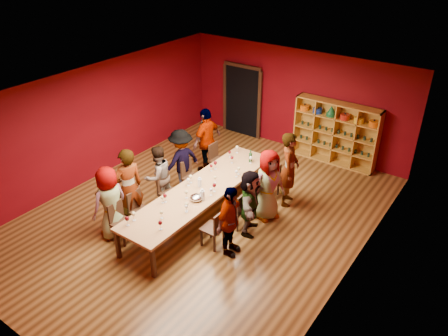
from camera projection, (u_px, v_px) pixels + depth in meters
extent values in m
cube|color=#553416|center=(203.00, 216.00, 10.31)|extent=(7.10, 9.10, 0.02)
cube|color=#5A040C|center=(296.00, 100.00, 12.78)|extent=(7.10, 0.02, 3.00)
cube|color=#5A040C|center=(11.00, 278.00, 6.36)|extent=(7.10, 0.02, 3.00)
cube|color=#5A040C|center=(95.00, 123.00, 11.34)|extent=(0.02, 9.10, 3.00)
cube|color=#5A040C|center=(356.00, 213.00, 7.80)|extent=(0.02, 9.10, 3.00)
cube|color=white|center=(199.00, 94.00, 8.83)|extent=(7.10, 9.10, 0.02)
cube|color=#A37243|center=(202.00, 189.00, 9.95)|extent=(1.10, 4.50, 0.06)
cube|color=black|center=(118.00, 244.00, 8.84)|extent=(0.08, 0.08, 0.69)
cube|color=black|center=(237.00, 161.00, 11.93)|extent=(0.08, 0.08, 0.69)
cube|color=black|center=(153.00, 263.00, 8.34)|extent=(0.08, 0.08, 0.69)
cube|color=black|center=(268.00, 171.00, 11.43)|extent=(0.08, 0.08, 0.69)
cube|color=black|center=(243.00, 101.00, 13.83)|extent=(1.20, 0.14, 2.20)
cube|color=black|center=(242.00, 66.00, 13.22)|extent=(1.32, 0.06, 0.10)
cube|color=black|center=(225.00, 98.00, 14.11)|extent=(0.10, 0.06, 2.20)
cube|color=black|center=(259.00, 106.00, 13.45)|extent=(0.10, 0.06, 2.20)
cube|color=#B78129|center=(297.00, 123.00, 12.80)|extent=(0.04, 0.40, 1.80)
cube|color=#B78129|center=(377.00, 144.00, 11.61)|extent=(0.04, 0.40, 1.80)
cube|color=#B78129|center=(339.00, 103.00, 11.77)|extent=(2.40, 0.40, 0.04)
cube|color=#B78129|center=(332.00, 161.00, 12.63)|extent=(2.40, 0.40, 0.04)
cube|color=#B78129|center=(338.00, 131.00, 12.34)|extent=(2.40, 0.02, 1.80)
cube|color=#B78129|center=(333.00, 148.00, 12.42)|extent=(2.36, 0.38, 0.03)
cube|color=#B78129|center=(335.00, 133.00, 12.20)|extent=(2.36, 0.38, 0.03)
cube|color=#B78129|center=(337.00, 118.00, 11.98)|extent=(2.36, 0.38, 0.03)
cube|color=#B78129|center=(316.00, 128.00, 12.50)|extent=(0.03, 0.38, 1.76)
cube|color=#B78129|center=(335.00, 133.00, 12.20)|extent=(0.03, 0.38, 1.76)
cube|color=#B78129|center=(356.00, 138.00, 11.90)|extent=(0.03, 0.38, 1.76)
cylinder|color=orange|center=(305.00, 107.00, 12.44)|extent=(0.26, 0.26, 0.15)
sphere|color=black|center=(305.00, 104.00, 12.40)|extent=(0.05, 0.05, 0.05)
cylinder|color=#163497|center=(318.00, 110.00, 12.24)|extent=(0.26, 0.26, 0.15)
sphere|color=black|center=(318.00, 107.00, 12.19)|extent=(0.05, 0.05, 0.05)
cylinder|color=#186033|center=(331.00, 115.00, 12.06)|extent=(0.26, 0.26, 0.08)
cone|color=#186033|center=(331.00, 110.00, 11.98)|extent=(0.24, 0.24, 0.22)
cylinder|color=#A52012|center=(345.00, 117.00, 11.84)|extent=(0.26, 0.26, 0.15)
sphere|color=black|center=(345.00, 114.00, 11.79)|extent=(0.05, 0.05, 0.05)
cylinder|color=yellow|center=(359.00, 120.00, 11.63)|extent=(0.26, 0.26, 0.15)
sphere|color=black|center=(360.00, 117.00, 11.59)|extent=(0.05, 0.05, 0.05)
cylinder|color=orange|center=(374.00, 124.00, 11.43)|extent=(0.26, 0.26, 0.15)
sphere|color=black|center=(374.00, 120.00, 11.39)|extent=(0.05, 0.05, 0.05)
cylinder|color=black|center=(301.00, 137.00, 12.90)|extent=(0.07, 0.07, 0.10)
cylinder|color=black|center=(307.00, 138.00, 12.81)|extent=(0.07, 0.07, 0.10)
cylinder|color=black|center=(313.00, 140.00, 12.72)|extent=(0.07, 0.07, 0.10)
cylinder|color=black|center=(318.00, 141.00, 12.62)|extent=(0.07, 0.07, 0.10)
cylinder|color=black|center=(324.00, 143.00, 12.53)|extent=(0.07, 0.07, 0.10)
cylinder|color=black|center=(330.00, 145.00, 12.44)|extent=(0.07, 0.07, 0.10)
cylinder|color=black|center=(337.00, 146.00, 12.34)|extent=(0.07, 0.07, 0.10)
cylinder|color=black|center=(343.00, 148.00, 12.25)|extent=(0.07, 0.07, 0.10)
cylinder|color=black|center=(349.00, 150.00, 12.16)|extent=(0.07, 0.07, 0.10)
cylinder|color=black|center=(356.00, 151.00, 12.06)|extent=(0.07, 0.07, 0.10)
cylinder|color=black|center=(362.00, 153.00, 11.97)|extent=(0.07, 0.07, 0.10)
cylinder|color=black|center=(369.00, 155.00, 11.88)|extent=(0.07, 0.07, 0.10)
cylinder|color=black|center=(303.00, 123.00, 12.68)|extent=(0.07, 0.07, 0.10)
cylinder|color=black|center=(308.00, 124.00, 12.59)|extent=(0.07, 0.07, 0.10)
cylinder|color=black|center=(314.00, 126.00, 12.50)|extent=(0.07, 0.07, 0.10)
cylinder|color=black|center=(320.00, 127.00, 12.40)|extent=(0.07, 0.07, 0.10)
cylinder|color=black|center=(326.00, 129.00, 12.31)|extent=(0.07, 0.07, 0.10)
cylinder|color=black|center=(332.00, 130.00, 12.22)|extent=(0.07, 0.07, 0.10)
cylinder|color=black|center=(339.00, 132.00, 12.12)|extent=(0.07, 0.07, 0.10)
cylinder|color=black|center=(345.00, 133.00, 12.03)|extent=(0.07, 0.07, 0.10)
cylinder|color=black|center=(351.00, 135.00, 11.94)|extent=(0.07, 0.07, 0.10)
cylinder|color=black|center=(358.00, 137.00, 11.84)|extent=(0.07, 0.07, 0.10)
cylinder|color=black|center=(365.00, 138.00, 11.75)|extent=(0.07, 0.07, 0.10)
cylinder|color=black|center=(371.00, 140.00, 11.66)|extent=(0.07, 0.07, 0.10)
cube|color=black|center=(123.00, 223.00, 9.31)|extent=(0.42, 0.42, 0.04)
cube|color=black|center=(116.00, 211.00, 9.29)|extent=(0.04, 0.40, 0.44)
cube|color=black|center=(113.00, 233.00, 9.38)|extent=(0.04, 0.04, 0.41)
cube|color=black|center=(124.00, 239.00, 9.21)|extent=(0.04, 0.04, 0.41)
cube|color=black|center=(125.00, 225.00, 9.62)|extent=(0.04, 0.04, 0.41)
cube|color=black|center=(136.00, 231.00, 9.45)|extent=(0.04, 0.04, 0.41)
imported|color=#5580B0|center=(110.00, 203.00, 9.28)|extent=(0.53, 0.86, 1.67)
cube|color=black|center=(141.00, 211.00, 9.70)|extent=(0.42, 0.42, 0.04)
cube|color=black|center=(134.00, 200.00, 9.67)|extent=(0.04, 0.40, 0.44)
cube|color=black|center=(131.00, 221.00, 9.77)|extent=(0.04, 0.04, 0.41)
cube|color=black|center=(142.00, 226.00, 9.60)|extent=(0.04, 0.04, 0.41)
cube|color=black|center=(142.00, 214.00, 10.01)|extent=(0.04, 0.04, 0.41)
cube|color=black|center=(153.00, 219.00, 9.84)|extent=(0.04, 0.04, 0.41)
imported|color=#15163B|center=(129.00, 187.00, 9.61)|extent=(0.67, 0.80, 1.88)
cube|color=black|center=(170.00, 193.00, 10.37)|extent=(0.42, 0.42, 0.04)
cube|color=black|center=(163.00, 182.00, 10.35)|extent=(0.04, 0.40, 0.44)
cube|color=black|center=(160.00, 201.00, 10.45)|extent=(0.04, 0.04, 0.41)
cube|color=black|center=(171.00, 206.00, 10.28)|extent=(0.04, 0.04, 0.41)
cube|color=black|center=(170.00, 195.00, 10.69)|extent=(0.04, 0.04, 0.41)
cube|color=black|center=(180.00, 200.00, 10.52)|extent=(0.04, 0.04, 0.41)
imported|color=#5E7DC2|center=(158.00, 176.00, 10.38)|extent=(0.54, 0.81, 1.54)
cube|color=black|center=(192.00, 178.00, 10.98)|extent=(0.42, 0.42, 0.04)
cube|color=black|center=(186.00, 167.00, 10.96)|extent=(0.04, 0.40, 0.44)
cube|color=black|center=(183.00, 186.00, 11.05)|extent=(0.04, 0.04, 0.41)
cube|color=black|center=(194.00, 190.00, 10.88)|extent=(0.04, 0.04, 0.41)
cube|color=black|center=(192.00, 181.00, 11.30)|extent=(0.04, 0.04, 0.41)
cube|color=black|center=(202.00, 185.00, 11.12)|extent=(0.04, 0.04, 0.41)
imported|color=#4C4B50|center=(181.00, 160.00, 10.96)|extent=(0.65, 1.13, 1.65)
cube|color=black|center=(219.00, 160.00, 11.79)|extent=(0.42, 0.42, 0.04)
cube|color=black|center=(213.00, 150.00, 11.77)|extent=(0.04, 0.40, 0.44)
cube|color=black|center=(210.00, 168.00, 11.87)|extent=(0.04, 0.04, 0.41)
cube|color=black|center=(221.00, 172.00, 11.70)|extent=(0.04, 0.04, 0.41)
cube|color=black|center=(218.00, 163.00, 12.11)|extent=(0.04, 0.04, 0.41)
cube|color=black|center=(228.00, 167.00, 11.94)|extent=(0.04, 0.04, 0.41)
imported|color=#505055|center=(207.00, 140.00, 11.76)|extent=(0.52, 1.09, 1.83)
cube|color=black|center=(213.00, 228.00, 9.16)|extent=(0.42, 0.42, 0.04)
cube|color=black|center=(220.00, 222.00, 8.95)|extent=(0.04, 0.40, 0.44)
cube|color=black|center=(201.00, 238.00, 9.24)|extent=(0.04, 0.04, 0.41)
cube|color=black|center=(214.00, 244.00, 9.06)|extent=(0.04, 0.04, 0.41)
cube|color=black|center=(211.00, 230.00, 9.48)|extent=(0.04, 0.04, 0.41)
cube|color=black|center=(224.00, 236.00, 9.31)|extent=(0.04, 0.04, 0.41)
imported|color=pink|center=(230.00, 221.00, 8.76)|extent=(0.52, 0.97, 1.59)
cube|color=black|center=(235.00, 209.00, 9.77)|extent=(0.42, 0.42, 0.04)
cube|color=black|center=(243.00, 203.00, 9.56)|extent=(0.04, 0.40, 0.44)
cube|color=black|center=(225.00, 219.00, 9.84)|extent=(0.04, 0.04, 0.41)
cube|color=black|center=(237.00, 224.00, 9.67)|extent=(0.04, 0.04, 0.41)
cube|color=black|center=(233.00, 211.00, 10.09)|extent=(0.04, 0.04, 0.41)
cube|color=black|center=(246.00, 216.00, 9.91)|extent=(0.04, 0.04, 0.41)
imported|color=#5172A7|center=(250.00, 202.00, 9.41)|extent=(0.88, 1.47, 1.53)
cube|color=black|center=(252.00, 195.00, 10.27)|extent=(0.42, 0.42, 0.04)
cube|color=black|center=(259.00, 189.00, 10.06)|extent=(0.04, 0.40, 0.44)
cube|color=black|center=(242.00, 204.00, 10.35)|extent=(0.04, 0.04, 0.41)
cube|color=black|center=(254.00, 209.00, 10.17)|extent=(0.04, 0.04, 0.41)
cube|color=black|center=(250.00, 198.00, 10.59)|extent=(0.04, 0.04, 0.41)
cube|color=black|center=(262.00, 202.00, 10.42)|extent=(0.04, 0.04, 0.41)
imported|color=#121533|center=(268.00, 185.00, 9.86)|extent=(0.75, 0.95, 1.72)
cube|color=black|center=(269.00, 181.00, 10.84)|extent=(0.42, 0.42, 0.04)
cube|color=black|center=(277.00, 175.00, 10.63)|extent=(0.04, 0.40, 0.44)
cube|color=black|center=(260.00, 189.00, 10.92)|extent=(0.04, 0.04, 0.41)
cube|color=black|center=(271.00, 194.00, 10.75)|extent=(0.04, 0.04, 0.41)
cube|color=black|center=(266.00, 184.00, 11.16)|extent=(0.04, 0.04, 0.41)
cube|color=black|center=(278.00, 188.00, 10.99)|extent=(0.04, 0.04, 0.41)
imported|color=#C78591|center=(289.00, 169.00, 10.34)|extent=(0.69, 0.81, 1.87)
cylinder|color=silver|center=(187.00, 211.00, 9.15)|extent=(0.07, 0.07, 0.01)
cylinder|color=silver|center=(187.00, 208.00, 9.11)|extent=(0.01, 0.01, 0.12)
ellipsoid|color=#CFC281|center=(186.00, 204.00, 9.07)|extent=(0.09, 0.09, 0.10)
cylinder|color=silver|center=(214.00, 191.00, 9.82)|extent=(0.07, 0.07, 0.01)
cylinder|color=silver|center=(214.00, 189.00, 9.79)|extent=(0.01, 0.01, 0.12)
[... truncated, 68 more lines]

